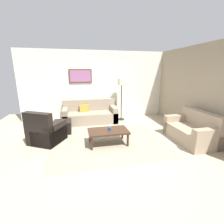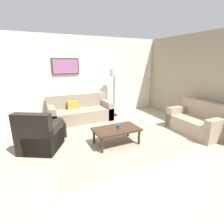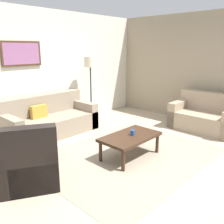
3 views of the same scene
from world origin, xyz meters
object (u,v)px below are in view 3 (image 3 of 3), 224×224
at_px(couch_main, 49,121).
at_px(framed_artwork, 22,54).
at_px(armchair_leather, 28,166).
at_px(ottoman, 30,150).
at_px(couch_loveseat, 205,117).
at_px(coffee_table, 130,138).
at_px(lamp_standing, 90,69).
at_px(cup, 133,133).

distance_m(couch_main, framed_artwork, 1.59).
height_order(armchair_leather, ottoman, armchair_leather).
bearing_deg(framed_artwork, ottoman, -116.72).
height_order(couch_loveseat, coffee_table, couch_loveseat).
bearing_deg(lamp_standing, couch_main, 179.42).
distance_m(couch_main, cup, 2.20).
xyz_separation_m(ottoman, lamp_standing, (2.29, 0.96, 1.21)).
bearing_deg(couch_main, ottoman, -135.49).
relative_size(couch_main, couch_loveseat, 1.40).
relative_size(ottoman, coffee_table, 0.51).
relative_size(ottoman, lamp_standing, 0.33).
xyz_separation_m(coffee_table, cup, (0.04, -0.02, 0.10)).
xyz_separation_m(couch_loveseat, lamp_standing, (-1.48, 2.47, 1.11)).
height_order(couch_loveseat, lamp_standing, lamp_standing).
bearing_deg(couch_loveseat, couch_main, 138.23).
distance_m(coffee_table, cup, 0.11).
bearing_deg(coffee_table, couch_loveseat, -7.90).
bearing_deg(couch_main, cup, -80.53).
height_order(coffee_table, cup, cup).
distance_m(armchair_leather, framed_artwork, 2.82).
bearing_deg(couch_loveseat, cup, 172.46).
relative_size(couch_main, armchair_leather, 1.91).
relative_size(armchair_leather, framed_artwork, 1.22).
bearing_deg(couch_loveseat, coffee_table, 172.10).
height_order(armchair_leather, cup, armchair_leather).
height_order(couch_main, ottoman, couch_main).
bearing_deg(couch_main, coffee_table, -81.43).
height_order(couch_main, cup, couch_main).
height_order(coffee_table, framed_artwork, framed_artwork).
distance_m(armchair_leather, lamp_standing, 3.37).
xyz_separation_m(couch_main, cup, (0.36, -2.17, 0.16)).
relative_size(couch_loveseat, ottoman, 2.65).
relative_size(couch_main, coffee_table, 1.89).
relative_size(armchair_leather, ottoman, 1.95).
bearing_deg(couch_main, lamp_standing, -0.58).
bearing_deg(framed_artwork, couch_loveseat, -43.42).
bearing_deg(ottoman, couch_loveseat, -21.84).
distance_m(ottoman, lamp_standing, 2.77).
bearing_deg(lamp_standing, couch_loveseat, -59.10).
distance_m(couch_loveseat, framed_artwork, 4.49).
relative_size(coffee_table, lamp_standing, 0.64).
bearing_deg(cup, couch_loveseat, -7.54).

